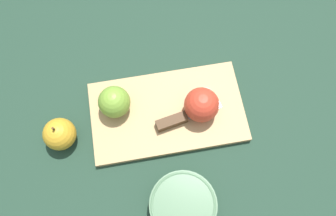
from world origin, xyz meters
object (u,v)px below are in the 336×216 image
Objects in this scene: knife at (176,120)px; apple_whole at (60,134)px; bowl at (184,205)px; apple_half_right at (202,105)px; apple_half_left at (115,102)px.

apple_whole reaches higher than knife.
apple_half_right is at bearing 78.04° from bowl.
apple_half_left is 0.27m from bowl.
apple_half_right is (0.20, -0.01, 0.00)m from apple_half_left.
apple_half_left is 0.20m from apple_half_right.
knife is at bearing 7.25° from apple_whole.
bowl is at bearing -29.44° from apple_whole.
bowl is (0.15, -0.23, -0.03)m from apple_half_left.
apple_whole is (-0.12, -0.07, -0.02)m from apple_half_left.
apple_whole is (-0.26, -0.03, 0.01)m from knife.
apple_half_left is 0.14m from apple_whole.
knife is 0.19m from bowl.
bowl is at bearing -105.65° from knife.
knife is (-0.06, -0.03, -0.03)m from apple_half_right.
apple_half_right is 0.07m from knife.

